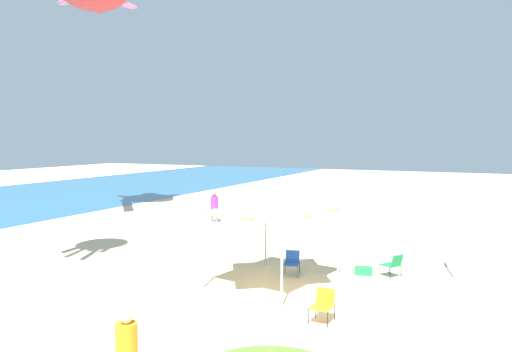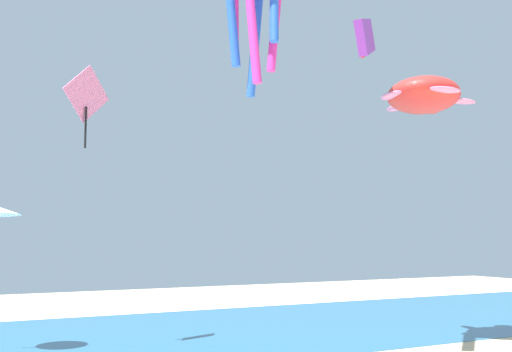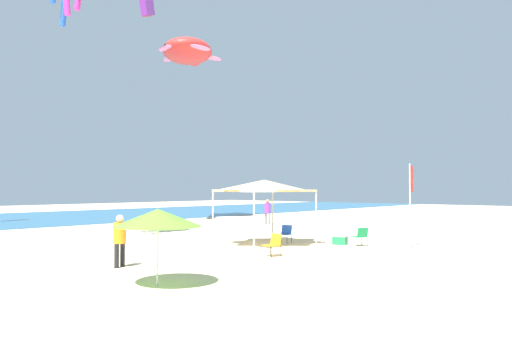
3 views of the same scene
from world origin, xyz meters
The scene contains 9 objects.
ground centered at (0.00, 0.00, -0.05)m, with size 120.00×120.00×0.10m, color beige.
canopy_tent centered at (1.71, 1.53, 2.62)m, with size 4.08×3.66×2.90m.
folding_chair_facing_ocean centered at (2.98, 1.34, 0.47)m, with size 0.73×0.65×0.82m.
folding_chair_near_cooler centered at (-0.76, -0.97, 0.47)m, with size 0.66×0.57×0.82m.
folding_chair_left_of_tent centered at (4.13, -1.91, 0.47)m, with size 0.77×0.80×0.82m.
cooler_box centered at (4.04, -0.92, 0.20)m, with size 0.52×0.68×0.40m.
banner_flag centered at (4.97, -3.82, 2.14)m, with size 0.36×0.06×3.56m.
person_kite_handler centered at (-5.98, 1.09, 0.98)m, with size 0.43×0.40×1.67m.
person_far_stroller centered at (11.14, 9.18, 1.03)m, with size 0.42×0.47×1.75m.
Camera 1 is at (-12.76, -4.68, 4.75)m, focal length 34.41 mm.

